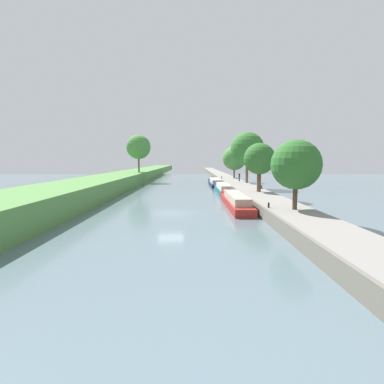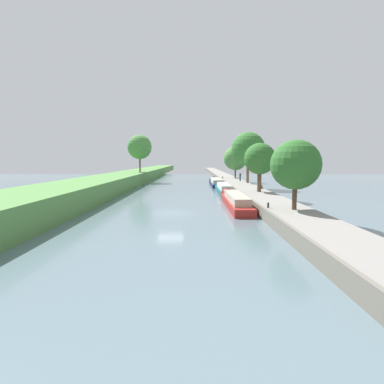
# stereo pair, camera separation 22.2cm
# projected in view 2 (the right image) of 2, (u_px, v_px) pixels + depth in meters

# --- Properties ---
(ground_plane) EXTENTS (160.00, 160.00, 0.00)m
(ground_plane) POSITION_uv_depth(u_px,v_px,m) (170.00, 213.00, 29.56)
(ground_plane) COLOR slate
(left_grassy_bank) EXTENTS (7.90, 260.00, 2.34)m
(left_grassy_bank) POSITION_uv_depth(u_px,v_px,m) (43.00, 201.00, 29.52)
(left_grassy_bank) COLOR #518442
(left_grassy_bank) RESTS_ON ground_plane
(right_towpath) EXTENTS (4.00, 260.00, 1.02)m
(right_towpath) POSITION_uv_depth(u_px,v_px,m) (277.00, 208.00, 29.44)
(right_towpath) COLOR gray
(right_towpath) RESTS_ON ground_plane
(stone_quay) EXTENTS (0.25, 260.00, 1.07)m
(stone_quay) POSITION_uv_depth(u_px,v_px,m) (255.00, 208.00, 29.45)
(stone_quay) COLOR #6B665B
(stone_quay) RESTS_ON ground_plane
(narrowboat_red) EXTENTS (1.97, 14.65, 2.06)m
(narrowboat_red) POSITION_uv_depth(u_px,v_px,m) (235.00, 201.00, 33.83)
(narrowboat_red) COLOR maroon
(narrowboat_red) RESTS_ON ground_plane
(narrowboat_teal) EXTENTS (1.87, 12.96, 1.98)m
(narrowboat_teal) POSITION_uv_depth(u_px,v_px,m) (223.00, 189.00, 47.75)
(narrowboat_teal) COLOR #195B60
(narrowboat_teal) RESTS_ON ground_plane
(narrowboat_navy) EXTENTS (2.19, 14.20, 2.13)m
(narrowboat_navy) POSITION_uv_depth(u_px,v_px,m) (216.00, 182.00, 61.96)
(narrowboat_navy) COLOR #141E42
(narrowboat_navy) RESTS_ON ground_plane
(tree_rightbank_near) EXTENTS (4.09, 4.09, 5.76)m
(tree_rightbank_near) POSITION_uv_depth(u_px,v_px,m) (296.00, 165.00, 24.87)
(tree_rightbank_near) COLOR #4C3828
(tree_rightbank_near) RESTS_ON right_towpath
(tree_rightbank_midnear) EXTENTS (4.04, 4.04, 6.27)m
(tree_rightbank_midnear) POSITION_uv_depth(u_px,v_px,m) (260.00, 159.00, 39.03)
(tree_rightbank_midnear) COLOR brown
(tree_rightbank_midnear) RESTS_ON right_towpath
(tree_rightbank_midfar) EXTENTS (5.95, 5.95, 9.04)m
(tree_rightbank_midfar) POSITION_uv_depth(u_px,v_px,m) (248.00, 149.00, 53.99)
(tree_rightbank_midfar) COLOR brown
(tree_rightbank_midfar) RESTS_ON right_towpath
(tree_rightbank_far) EXTENTS (5.44, 5.44, 7.18)m
(tree_rightbank_far) POSITION_uv_depth(u_px,v_px,m) (235.00, 158.00, 69.64)
(tree_rightbank_far) COLOR brown
(tree_rightbank_far) RESTS_ON right_towpath
(tree_leftbank_downstream) EXTENTS (5.55, 5.55, 8.49)m
(tree_leftbank_downstream) POSITION_uv_depth(u_px,v_px,m) (140.00, 147.00, 69.74)
(tree_leftbank_downstream) COLOR brown
(tree_leftbank_downstream) RESTS_ON left_grassy_bank
(person_walking) EXTENTS (0.34, 0.34, 1.66)m
(person_walking) POSITION_uv_depth(u_px,v_px,m) (240.00, 177.00, 59.15)
(person_walking) COLOR #282D42
(person_walking) RESTS_ON right_towpath
(mooring_bollard_near) EXTENTS (0.16, 0.16, 0.45)m
(mooring_bollard_near) POSITION_uv_depth(u_px,v_px,m) (268.00, 205.00, 26.16)
(mooring_bollard_near) COLOR black
(mooring_bollard_near) RESTS_ON right_towpath
(mooring_bollard_far) EXTENTS (0.16, 0.16, 0.45)m
(mooring_bollard_far) POSITION_uv_depth(u_px,v_px,m) (223.00, 177.00, 67.72)
(mooring_bollard_far) COLOR black
(mooring_bollard_far) RESTS_ON right_towpath
(park_bench) EXTENTS (0.44, 1.50, 0.47)m
(park_bench) POSITION_uv_depth(u_px,v_px,m) (260.00, 186.00, 44.25)
(park_bench) COLOR #333338
(park_bench) RESTS_ON right_towpath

